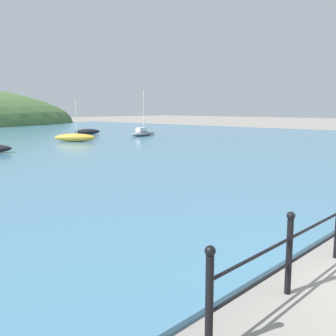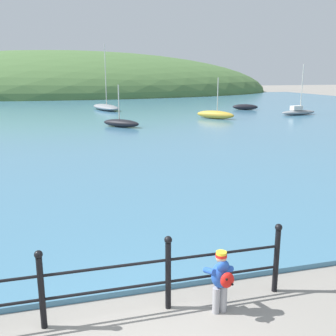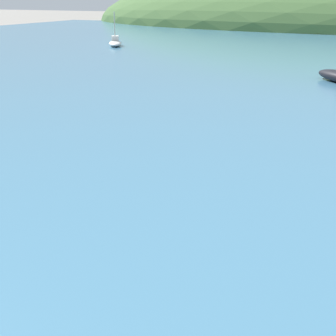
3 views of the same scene
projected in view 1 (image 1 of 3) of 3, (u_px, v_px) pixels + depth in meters
The scene contains 4 objects.
iron_railing at pixel (316, 235), 6.21m from camera, with size 5.70×0.12×1.21m.
boat_mid_harbor at pixel (75, 137), 29.94m from camera, with size 2.69×2.89×3.13m.
boat_green_fishing at pixel (87, 132), 38.20m from camera, with size 2.47×1.76×0.54m.
boat_twin_mast at pixel (143, 133), 36.17m from camera, with size 3.54×1.49×4.18m.
Camera 1 is at (-6.29, -0.86, 2.63)m, focal length 42.00 mm.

